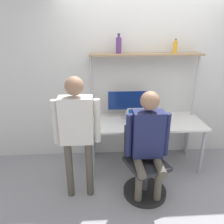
{
  "coord_description": "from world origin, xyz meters",
  "views": [
    {
      "loc": [
        -0.68,
        -2.6,
        2.05
      ],
      "look_at": [
        -0.53,
        -0.12,
        1.09
      ],
      "focal_mm": 35.0,
      "sensor_mm": 36.0,
      "label": 1
    }
  ],
  "objects_px": {
    "laptop": "(137,120)",
    "office_chair": "(144,173)",
    "person_standing": "(77,125)",
    "bottle_amber": "(175,47)",
    "monitor": "(128,102)",
    "bottle_purple": "(119,45)",
    "cell_phone": "(155,123)",
    "person_seated": "(148,138)"
  },
  "relations": [
    {
      "from": "monitor",
      "to": "person_standing",
      "type": "xyz_separation_m",
      "value": [
        -0.71,
        -0.84,
        0.01
      ]
    },
    {
      "from": "cell_phone",
      "to": "office_chair",
      "type": "relative_size",
      "value": 0.16
    },
    {
      "from": "office_chair",
      "to": "bottle_purple",
      "type": "height_order",
      "value": "bottle_purple"
    },
    {
      "from": "monitor",
      "to": "laptop",
      "type": "distance_m",
      "value": 0.35
    },
    {
      "from": "laptop",
      "to": "person_standing",
      "type": "height_order",
      "value": "person_standing"
    },
    {
      "from": "monitor",
      "to": "person_standing",
      "type": "relative_size",
      "value": 0.4
    },
    {
      "from": "laptop",
      "to": "bottle_purple",
      "type": "xyz_separation_m",
      "value": [
        -0.26,
        0.31,
        1.02
      ]
    },
    {
      "from": "monitor",
      "to": "laptop",
      "type": "relative_size",
      "value": 2.2
    },
    {
      "from": "person_standing",
      "to": "cell_phone",
      "type": "bearing_deg",
      "value": 27.36
    },
    {
      "from": "cell_phone",
      "to": "person_standing",
      "type": "xyz_separation_m",
      "value": [
        -1.09,
        -0.56,
        0.25
      ]
    },
    {
      "from": "bottle_amber",
      "to": "laptop",
      "type": "bearing_deg",
      "value": -150.99
    },
    {
      "from": "monitor",
      "to": "office_chair",
      "type": "distance_m",
      "value": 1.1
    },
    {
      "from": "office_chair",
      "to": "monitor",
      "type": "bearing_deg",
      "value": 98.11
    },
    {
      "from": "laptop",
      "to": "office_chair",
      "type": "bearing_deg",
      "value": -88.68
    },
    {
      "from": "person_standing",
      "to": "office_chair",
      "type": "bearing_deg",
      "value": 0.18
    },
    {
      "from": "laptop",
      "to": "person_seated",
      "type": "bearing_deg",
      "value": -87.5
    },
    {
      "from": "laptop",
      "to": "office_chair",
      "type": "height_order",
      "value": "laptop"
    },
    {
      "from": "laptop",
      "to": "bottle_purple",
      "type": "distance_m",
      "value": 1.1
    },
    {
      "from": "cell_phone",
      "to": "bottle_amber",
      "type": "distance_m",
      "value": 1.13
    },
    {
      "from": "person_seated",
      "to": "bottle_purple",
      "type": "xyz_separation_m",
      "value": [
        -0.28,
        0.91,
        1.0
      ]
    },
    {
      "from": "cell_phone",
      "to": "bottle_purple",
      "type": "xyz_separation_m",
      "value": [
        -0.53,
        0.31,
        1.08
      ]
    },
    {
      "from": "person_seated",
      "to": "bottle_amber",
      "type": "height_order",
      "value": "bottle_amber"
    },
    {
      "from": "laptop",
      "to": "bottle_amber",
      "type": "height_order",
      "value": "bottle_amber"
    },
    {
      "from": "bottle_amber",
      "to": "person_standing",
      "type": "bearing_deg",
      "value": -147.63
    },
    {
      "from": "person_standing",
      "to": "bottle_purple",
      "type": "bearing_deg",
      "value": 57.3
    },
    {
      "from": "person_standing",
      "to": "bottle_amber",
      "type": "bearing_deg",
      "value": 32.37
    },
    {
      "from": "bottle_amber",
      "to": "person_seated",
      "type": "bearing_deg",
      "value": -120.14
    },
    {
      "from": "bottle_purple",
      "to": "monitor",
      "type": "bearing_deg",
      "value": -10.21
    },
    {
      "from": "office_chair",
      "to": "cell_phone",
      "type": "bearing_deg",
      "value": 65.27
    },
    {
      "from": "monitor",
      "to": "person_standing",
      "type": "height_order",
      "value": "person_standing"
    },
    {
      "from": "person_standing",
      "to": "bottle_amber",
      "type": "height_order",
      "value": "bottle_amber"
    },
    {
      "from": "cell_phone",
      "to": "bottle_amber",
      "type": "bearing_deg",
      "value": 47.06
    },
    {
      "from": "person_seated",
      "to": "bottle_amber",
      "type": "relative_size",
      "value": 7.03
    },
    {
      "from": "monitor",
      "to": "person_seated",
      "type": "relative_size",
      "value": 0.46
    },
    {
      "from": "laptop",
      "to": "person_seated",
      "type": "height_order",
      "value": "person_seated"
    },
    {
      "from": "person_seated",
      "to": "bottle_amber",
      "type": "bearing_deg",
      "value": 59.86
    },
    {
      "from": "monitor",
      "to": "bottle_purple",
      "type": "distance_m",
      "value": 0.86
    },
    {
      "from": "monitor",
      "to": "bottle_amber",
      "type": "height_order",
      "value": "bottle_amber"
    },
    {
      "from": "cell_phone",
      "to": "bottle_amber",
      "type": "relative_size",
      "value": 0.76
    },
    {
      "from": "office_chair",
      "to": "person_standing",
      "type": "xyz_separation_m",
      "value": [
        -0.83,
        -0.0,
        0.71
      ]
    },
    {
      "from": "person_seated",
      "to": "person_standing",
      "type": "distance_m",
      "value": 0.86
    },
    {
      "from": "cell_phone",
      "to": "bottle_purple",
      "type": "bearing_deg",
      "value": 149.72
    }
  ]
}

